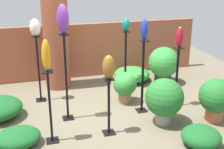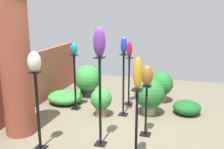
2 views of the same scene
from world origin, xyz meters
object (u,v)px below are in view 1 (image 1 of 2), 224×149
object	(u,v)px
pedestal_bronze	(109,109)
potted_plant_mid_left	(216,97)
art_vase_amber	(46,55)
potted_plant_back_center	(125,85)
pedestal_amber	(50,110)
potted_plant_near_pillar	(164,64)
pedestal_ivory	(39,72)
art_vase_ruby	(180,37)
pedestal_teal	(125,63)
art_vase_violet	(63,19)
art_vase_teal	(126,25)
brick_pillar	(56,32)
art_vase_cobalt	(144,30)
art_vase_ivory	(35,27)
art_vase_bronze	(109,67)
pedestal_ruby	(176,80)
potted_plant_walkway_edge	(164,99)
pedestal_violet	(66,81)
pedestal_cobalt	(143,80)

from	to	relation	value
pedestal_bronze	potted_plant_mid_left	xyz separation A→B (m)	(1.95, -0.09, 0.01)
art_vase_amber	potted_plant_back_center	bearing A→B (deg)	34.62
pedestal_amber	potted_plant_near_pillar	bearing A→B (deg)	33.99
potted_plant_back_center	pedestal_ivory	bearing A→B (deg)	161.05
art_vase_ruby	pedestal_teal	bearing A→B (deg)	119.90
art_vase_violet	potted_plant_back_center	xyz separation A→B (m)	(1.22, 0.39, -1.46)
art_vase_ruby	potted_plant_mid_left	xyz separation A→B (m)	(0.40, -0.75, -0.95)
pedestal_bronze	art_vase_teal	size ratio (longest dim) A/B	3.44
art_vase_amber	pedestal_amber	bearing A→B (deg)	0.00
brick_pillar	art_vase_cobalt	distance (m)	2.22
art_vase_ivory	art_vase_bronze	xyz separation A→B (m)	(1.01, -1.66, -0.36)
art_vase_cobalt	art_vase_teal	bearing A→B (deg)	87.35
brick_pillar	art_vase_violet	xyz separation A→B (m)	(-0.02, -1.63, 0.55)
art_vase_bronze	potted_plant_back_center	size ratio (longest dim) A/B	0.60
art_vase_cobalt	potted_plant_mid_left	bearing A→B (deg)	-32.71
art_vase_ivory	art_vase_amber	bearing A→B (deg)	-87.59
pedestal_ivory	art_vase_amber	distance (m)	1.84
pedestal_ivory	pedestal_ruby	world-z (taller)	pedestal_ivory
art_vase_violet	potted_plant_near_pillar	distance (m)	3.01
pedestal_ruby	pedestal_teal	size ratio (longest dim) A/B	0.91
pedestal_ivory	potted_plant_mid_left	world-z (taller)	pedestal_ivory
art_vase_cobalt	art_vase_ivory	bearing A→B (deg)	150.79
potted_plant_walkway_edge	potted_plant_back_center	size ratio (longest dim) A/B	1.30
pedestal_violet	potted_plant_mid_left	world-z (taller)	pedestal_violet
art_vase_ruby	art_vase_bronze	size ratio (longest dim) A/B	1.03
art_vase_ivory	art_vase_cobalt	world-z (taller)	art_vase_cobalt
pedestal_ivory	pedestal_amber	bearing A→B (deg)	-87.59
art_vase_cobalt	art_vase_amber	bearing A→B (deg)	-160.47
pedestal_ruby	art_vase_violet	world-z (taller)	art_vase_violet
pedestal_bronze	pedestal_ivory	bearing A→B (deg)	121.26
brick_pillar	art_vase_cobalt	xyz separation A→B (m)	(1.39, -1.71, 0.31)
art_vase_amber	art_vase_bronze	xyz separation A→B (m)	(0.94, -0.01, -0.26)
pedestal_violet	art_vase_ivory	world-z (taller)	art_vase_ivory
art_vase_cobalt	pedestal_violet	bearing A→B (deg)	176.96
pedestal_violet	pedestal_teal	bearing A→B (deg)	37.18
pedestal_cobalt	art_vase_bronze	bearing A→B (deg)	-142.48
art_vase_cobalt	potted_plant_back_center	xyz separation A→B (m)	(-0.19, 0.46, -1.22)
art_vase_ivory	pedestal_teal	bearing A→B (deg)	4.84
art_vase_ruby	art_vase_amber	distance (m)	2.57
art_vase_ivory	pedestal_violet	bearing A→B (deg)	-65.90
art_vase_cobalt	art_vase_bronze	xyz separation A→B (m)	(-0.83, -0.64, -0.41)
pedestal_violet	pedestal_teal	xyz separation A→B (m)	(1.47, 1.11, -0.13)
art_vase_violet	potted_plant_walkway_edge	distance (m)	2.19
brick_pillar	art_vase_violet	bearing A→B (deg)	-90.83
art_vase_amber	art_vase_cobalt	world-z (taller)	art_vase_cobalt
pedestal_bronze	pedestal_teal	bearing A→B (deg)	64.16
art_vase_violet	potted_plant_walkway_edge	bearing A→B (deg)	-21.45
art_vase_amber	pedestal_teal	bearing A→B (deg)	44.86
pedestal_amber	art_vase_amber	distance (m)	0.89
art_vase_bronze	art_vase_teal	distance (m)	2.04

